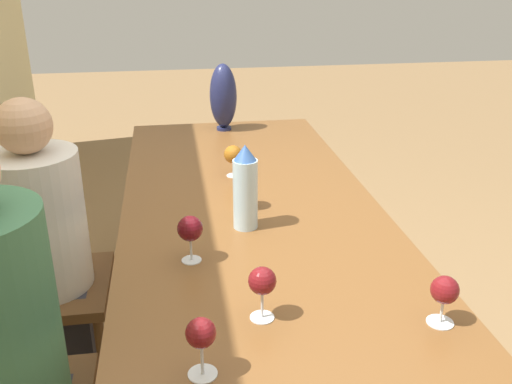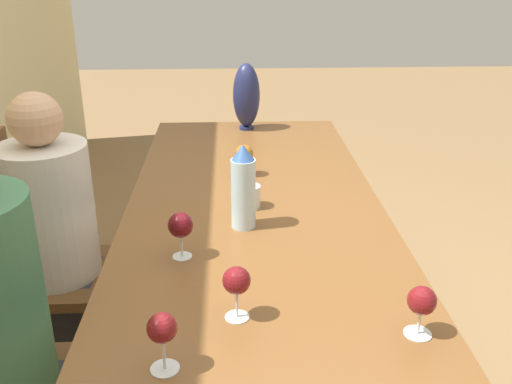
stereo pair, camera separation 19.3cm
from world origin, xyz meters
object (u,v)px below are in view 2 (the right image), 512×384
at_px(water_bottle, 243,188).
at_px(person_far, 57,235).
at_px(wine_glass_3, 244,154).
at_px(chair_far, 36,260).
at_px(wine_glass_5, 422,302).
at_px(wine_glass_1, 162,330).
at_px(wine_glass_4, 237,282).
at_px(vase, 247,96).
at_px(water_tumbler, 250,196).
at_px(wine_glass_0, 181,226).

distance_m(water_bottle, person_far, 0.78).
relative_size(wine_glass_3, chair_far, 0.13).
distance_m(wine_glass_3, person_far, 0.79).
bearing_deg(chair_far, person_far, -90.00).
relative_size(wine_glass_3, wine_glass_5, 1.01).
xyz_separation_m(wine_glass_3, chair_far, (-0.26, 0.81, -0.33)).
distance_m(wine_glass_1, wine_glass_4, 0.25).
bearing_deg(vase, water_bottle, 177.59).
height_order(wine_glass_3, chair_far, chair_far).
bearing_deg(water_tumbler, person_far, 84.91).
bearing_deg(vase, wine_glass_3, 177.12).
distance_m(vase, wine_glass_1, 1.87).
bearing_deg(person_far, wine_glass_5, -126.92).
relative_size(wine_glass_0, wine_glass_3, 1.10).
bearing_deg(wine_glass_3, wine_glass_0, 163.13).
bearing_deg(wine_glass_0, water_bottle, -43.43).
relative_size(water_bottle, wine_glass_0, 1.99).
xyz_separation_m(wine_glass_5, person_far, (0.83, 1.10, -0.22)).
bearing_deg(chair_far, water_tumbler, -94.52).
height_order(vase, wine_glass_1, vase).
relative_size(water_bottle, wine_glass_5, 2.21).
xyz_separation_m(vase, wine_glass_3, (-0.67, 0.03, -0.08)).
height_order(water_tumbler, wine_glass_0, wine_glass_0).
bearing_deg(water_bottle, wine_glass_4, 176.74).
xyz_separation_m(water_tumbler, chair_far, (0.06, 0.82, -0.28)).
relative_size(water_tumbler, chair_far, 0.08).
bearing_deg(water_tumbler, wine_glass_4, 175.33).
xyz_separation_m(vase, chair_far, (-0.93, 0.84, -0.41)).
bearing_deg(water_bottle, wine_glass_1, 164.81).
xyz_separation_m(wine_glass_1, wine_glass_4, (0.19, -0.16, -0.00)).
relative_size(water_tumbler, wine_glass_4, 0.57).
bearing_deg(wine_glass_1, chair_far, 32.87).
distance_m(wine_glass_3, wine_glass_5, 1.15).
xyz_separation_m(vase, wine_glass_1, (-1.85, 0.24, -0.07)).
bearing_deg(water_bottle, person_far, 72.47).
xyz_separation_m(wine_glass_1, chair_far, (0.93, 0.60, -0.34)).
bearing_deg(wine_glass_5, water_bottle, 33.63).
relative_size(wine_glass_0, wine_glass_5, 1.11).
relative_size(water_bottle, vase, 0.85).
distance_m(vase, wine_glass_4, 1.67).
bearing_deg(wine_glass_0, wine_glass_3, -16.87).
bearing_deg(vase, water_tumbler, 178.68).
xyz_separation_m(water_tumbler, wine_glass_4, (-0.68, 0.06, 0.06)).
height_order(wine_glass_0, chair_far, chair_far).
distance_m(vase, wine_glass_0, 1.37).
relative_size(wine_glass_3, wine_glass_4, 0.92).
xyz_separation_m(water_bottle, wine_glass_5, (-0.61, -0.40, -0.05)).
relative_size(vase, chair_far, 0.34).
bearing_deg(wine_glass_4, wine_glass_0, 26.88).
bearing_deg(wine_glass_4, vase, -2.68).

